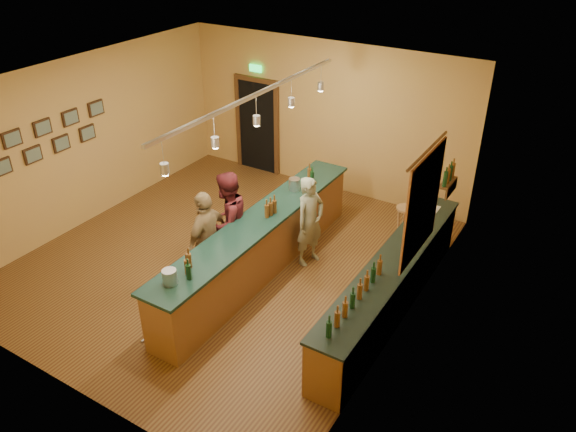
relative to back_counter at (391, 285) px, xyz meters
The scene contains 17 objects.
floor 3.01m from the back_counter, behind, with size 7.00×7.00×0.00m, color #502B17.
ceiling 4.03m from the back_counter, behind, with size 6.50×7.00×0.02m, color silver.
wall_back 4.59m from the back_counter, 131.80° to the left, with size 6.50×0.02×3.20m, color gold.
wall_front 4.86m from the back_counter, 128.91° to the right, with size 6.50×0.02×3.20m, color gold.
wall_left 6.32m from the back_counter, behind, with size 0.02×7.00×3.20m, color gold.
wall_right 1.16m from the back_counter, 32.52° to the right, with size 0.02×7.00×3.20m, color gold.
doorway 5.75m from the back_counter, 144.79° to the left, with size 1.15×0.09×2.48m.
tapestry 1.41m from the back_counter, 40.29° to the left, with size 0.03×1.40×1.60m, color maroon.
bottle_shelf 2.10m from the back_counter, 83.32° to the left, with size 0.17×0.55×0.54m.
picture_grid 6.42m from the back_counter, behind, with size 0.06×2.20×0.70m, color #382111, non-canonical shape.
back_counter is the anchor object (origin of this frame).
tasting_bar 2.30m from the back_counter, behind, with size 0.73×5.10×1.38m.
pendant_track 3.39m from the back_counter, behind, with size 0.11×4.60×0.50m.
bartender 1.84m from the back_counter, 162.63° to the left, with size 0.59×0.39×1.62m, color gray.
customer_a 2.88m from the back_counter, behind, with size 0.87×0.68×1.79m, color #59191E.
customer_b 2.99m from the back_counter, 162.91° to the right, with size 0.99×0.41×1.70m, color #997A51.
bar_stool 2.10m from the back_counter, 105.37° to the left, with size 0.35×0.35×0.73m.
Camera 1 is at (5.23, -6.54, 5.65)m, focal length 35.00 mm.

